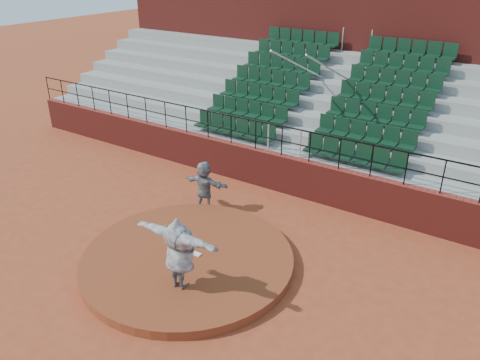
# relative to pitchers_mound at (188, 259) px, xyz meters

# --- Properties ---
(ground) EXTENTS (90.00, 90.00, 0.00)m
(ground) POSITION_rel_pitchers_mound_xyz_m (0.00, 0.00, -0.12)
(ground) COLOR #9C4123
(ground) RESTS_ON ground
(pitchers_mound) EXTENTS (5.50, 5.50, 0.25)m
(pitchers_mound) POSITION_rel_pitchers_mound_xyz_m (0.00, 0.00, 0.00)
(pitchers_mound) COLOR brown
(pitchers_mound) RESTS_ON ground
(pitching_rubber) EXTENTS (0.60, 0.15, 0.03)m
(pitching_rubber) POSITION_rel_pitchers_mound_xyz_m (0.00, 0.15, 0.14)
(pitching_rubber) COLOR white
(pitching_rubber) RESTS_ON pitchers_mound
(boundary_wall) EXTENTS (24.00, 0.30, 1.30)m
(boundary_wall) POSITION_rel_pitchers_mound_xyz_m (0.00, 5.00, 0.53)
(boundary_wall) COLOR maroon
(boundary_wall) RESTS_ON ground
(wall_railing) EXTENTS (24.04, 0.05, 1.03)m
(wall_railing) POSITION_rel_pitchers_mound_xyz_m (0.00, 5.00, 1.90)
(wall_railing) COLOR black
(wall_railing) RESTS_ON boundary_wall
(seating_deck) EXTENTS (24.00, 5.97, 4.63)m
(seating_deck) POSITION_rel_pitchers_mound_xyz_m (0.00, 8.65, 1.32)
(seating_deck) COLOR gray
(seating_deck) RESTS_ON ground
(press_box_facade) EXTENTS (24.00, 3.00, 7.10)m
(press_box_facade) POSITION_rel_pitchers_mound_xyz_m (0.00, 12.60, 3.43)
(press_box_facade) COLOR maroon
(press_box_facade) RESTS_ON ground
(pitcher) EXTENTS (2.28, 0.69, 1.84)m
(pitcher) POSITION_rel_pitchers_mound_xyz_m (0.65, -1.03, 1.05)
(pitcher) COLOR black
(pitcher) RESTS_ON pitchers_mound
(fielder) EXTENTS (1.52, 0.60, 1.60)m
(fielder) POSITION_rel_pitchers_mound_xyz_m (-1.38, 2.59, 0.68)
(fielder) COLOR black
(fielder) RESTS_ON ground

